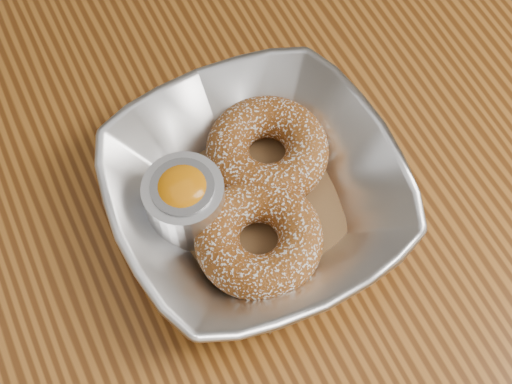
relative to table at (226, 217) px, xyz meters
name	(u,v)px	position (x,y,z in m)	size (l,w,h in m)	color
ground_plane	(240,375)	(0.00, 0.00, -0.65)	(4.00, 4.00, 0.00)	#565659
table	(226,217)	(0.00, 0.00, 0.00)	(1.20, 0.80, 0.75)	brown
serving_bowl	(256,194)	(0.01, -0.05, 0.13)	(0.22, 0.22, 0.05)	silver
parchment	(256,204)	(0.01, -0.05, 0.11)	(0.14, 0.14, 0.00)	brown
donut_back	(267,151)	(0.03, -0.02, 0.13)	(0.10, 0.10, 0.03)	brown
donut_front	(259,238)	(-0.01, -0.08, 0.13)	(0.09, 0.09, 0.03)	brown
ramekin	(185,200)	(-0.04, -0.03, 0.14)	(0.06, 0.06, 0.06)	silver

